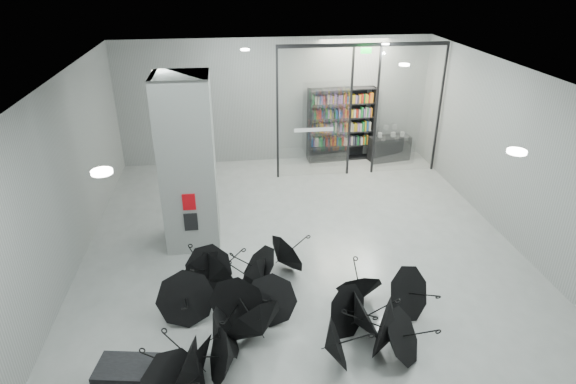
{
  "coord_description": "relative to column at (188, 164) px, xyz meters",
  "views": [
    {
      "loc": [
        -1.55,
        -8.24,
        6.13
      ],
      "look_at": [
        -0.3,
        1.5,
        1.4
      ],
      "focal_mm": 30.17,
      "sensor_mm": 36.0,
      "label": 1
    }
  ],
  "objects": [
    {
      "name": "room",
      "position": [
        2.5,
        -2.0,
        0.84
      ],
      "size": [
        14.0,
        14.02,
        4.01
      ],
      "color": "gray",
      "rests_on": "ground"
    },
    {
      "name": "column",
      "position": [
        0.0,
        0.0,
        0.0
      ],
      "size": [
        1.2,
        1.2,
        4.0
      ],
      "primitive_type": "cube",
      "color": "slate",
      "rests_on": "ground"
    },
    {
      "name": "fire_cabinet",
      "position": [
        0.0,
        -0.62,
        -0.65
      ],
      "size": [
        0.28,
        0.04,
        0.38
      ],
      "primitive_type": "cube",
      "color": "#A50A07",
      "rests_on": "column"
    },
    {
      "name": "info_panel",
      "position": [
        0.0,
        -0.62,
        -1.15
      ],
      "size": [
        0.3,
        0.03,
        0.42
      ],
      "primitive_type": "cube",
      "color": "black",
      "rests_on": "column"
    },
    {
      "name": "exit_sign",
      "position": [
        4.9,
        3.3,
        1.82
      ],
      "size": [
        0.3,
        0.06,
        0.15
      ],
      "primitive_type": "cube",
      "color": "#0CE533",
      "rests_on": "room"
    },
    {
      "name": "glass_partition",
      "position": [
        4.89,
        3.5,
        0.18
      ],
      "size": [
        5.06,
        0.08,
        4.0
      ],
      "color": "silver",
      "rests_on": "ground"
    },
    {
      "name": "bench",
      "position": [
        -0.61,
        -4.42,
        -1.78
      ],
      "size": [
        1.48,
        0.83,
        0.45
      ],
      "primitive_type": "cube",
      "rotation": [
        0.0,
        0.0,
        -0.17
      ],
      "color": "black",
      "rests_on": "ground"
    },
    {
      "name": "bookshelf",
      "position": [
        4.65,
        4.75,
        -0.79
      ],
      "size": [
        2.23,
        0.61,
        2.42
      ],
      "primitive_type": null,
      "rotation": [
        0.0,
        0.0,
        0.08
      ],
      "color": "black",
      "rests_on": "ground"
    },
    {
      "name": "shop_counter",
      "position": [
        6.27,
        4.47,
        -1.59
      ],
      "size": [
        1.43,
        0.78,
        0.82
      ],
      "primitive_type": "cube",
      "rotation": [
        0.0,
        0.0,
        0.18
      ],
      "color": "black",
      "rests_on": "ground"
    },
    {
      "name": "umbrella_cluster",
      "position": [
        1.51,
        -3.34,
        -1.69
      ],
      "size": [
        5.74,
        4.64,
        1.3
      ],
      "color": "black",
      "rests_on": "ground"
    }
  ]
}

